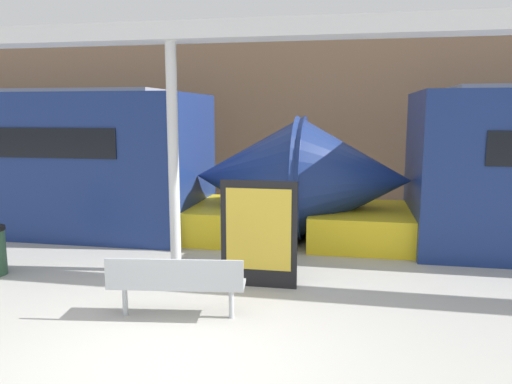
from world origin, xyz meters
name	(u,v)px	position (x,y,z in m)	size (l,w,h in m)	color
ground_plane	(176,359)	(0.00, 0.00, 0.00)	(60.00, 60.00, 0.00)	#B2AFA8
station_wall	(287,119)	(0.00, 9.42, 2.50)	(56.00, 0.20, 5.00)	#937051
bench_near	(176,281)	(-0.36, 1.04, 0.52)	(1.83, 0.68, 0.85)	#ADB2B7
poster_board	(259,234)	(0.47, 2.47, 0.85)	(1.19, 0.07, 1.67)	black
support_column_near	(173,161)	(-1.05, 2.95, 1.91)	(0.18, 0.18, 3.81)	silver
canopy_beam	(170,33)	(-1.05, 2.95, 3.95)	(28.00, 0.60, 0.28)	silver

